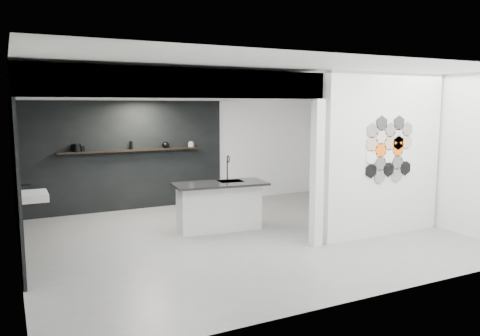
% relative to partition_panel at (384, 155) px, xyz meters
% --- Properties ---
extents(floor, '(7.00, 6.00, 0.01)m').
position_rel_partition_panel_xyz_m(floor, '(-2.23, 1.00, -1.40)').
color(floor, slate).
extents(partition_panel, '(2.45, 0.15, 2.80)m').
position_rel_partition_panel_xyz_m(partition_panel, '(0.00, 0.00, 0.00)').
color(partition_panel, silver).
rests_on(partition_panel, floor).
extents(bay_clad_back, '(4.40, 0.04, 2.35)m').
position_rel_partition_panel_xyz_m(bay_clad_back, '(-3.52, 3.97, -0.22)').
color(bay_clad_back, black).
rests_on(bay_clad_back, floor).
extents(bay_clad_left, '(0.04, 4.00, 2.35)m').
position_rel_partition_panel_xyz_m(bay_clad_left, '(-5.70, 2.00, -0.22)').
color(bay_clad_left, black).
rests_on(bay_clad_left, floor).
extents(bulkhead, '(4.40, 4.00, 0.40)m').
position_rel_partition_panel_xyz_m(bulkhead, '(-3.52, 2.00, 1.15)').
color(bulkhead, silver).
rests_on(bulkhead, corner_column).
extents(corner_column, '(0.16, 0.16, 2.35)m').
position_rel_partition_panel_xyz_m(corner_column, '(-1.41, 0.00, -0.22)').
color(corner_column, silver).
rests_on(corner_column, floor).
extents(fascia_beam, '(4.40, 0.16, 0.40)m').
position_rel_partition_panel_xyz_m(fascia_beam, '(-3.52, 0.08, 1.15)').
color(fascia_beam, silver).
rests_on(fascia_beam, corner_column).
extents(wall_basin, '(0.40, 0.60, 0.12)m').
position_rel_partition_panel_xyz_m(wall_basin, '(-5.46, 1.80, -0.55)').
color(wall_basin, silver).
rests_on(wall_basin, bay_clad_left).
extents(display_shelf, '(3.00, 0.15, 0.04)m').
position_rel_partition_panel_xyz_m(display_shelf, '(-3.43, 3.87, -0.10)').
color(display_shelf, black).
rests_on(display_shelf, bay_clad_back).
extents(kitchen_island, '(1.73, 0.92, 1.34)m').
position_rel_partition_panel_xyz_m(kitchen_island, '(-2.42, 1.56, -0.95)').
color(kitchen_island, silver).
rests_on(kitchen_island, floor).
extents(stockpot, '(0.21, 0.21, 0.15)m').
position_rel_partition_panel_xyz_m(stockpot, '(-4.53, 3.87, -0.00)').
color(stockpot, black).
rests_on(stockpot, display_shelf).
extents(kettle, '(0.18, 0.18, 0.14)m').
position_rel_partition_panel_xyz_m(kettle, '(-2.67, 3.87, -0.01)').
color(kettle, black).
rests_on(kettle, display_shelf).
extents(glass_bowl, '(0.15, 0.15, 0.09)m').
position_rel_partition_panel_xyz_m(glass_bowl, '(-2.08, 3.87, -0.03)').
color(glass_bowl, gray).
rests_on(glass_bowl, display_shelf).
extents(glass_vase, '(0.10, 0.10, 0.12)m').
position_rel_partition_panel_xyz_m(glass_vase, '(-2.08, 3.87, -0.02)').
color(glass_vase, gray).
rests_on(glass_vase, display_shelf).
extents(bottle_dark, '(0.08, 0.08, 0.17)m').
position_rel_partition_panel_xyz_m(bottle_dark, '(-3.43, 3.87, 0.01)').
color(bottle_dark, black).
rests_on(bottle_dark, display_shelf).
extents(utensil_cup, '(0.10, 0.10, 0.10)m').
position_rel_partition_panel_xyz_m(utensil_cup, '(-4.42, 3.87, -0.03)').
color(utensil_cup, black).
rests_on(utensil_cup, display_shelf).
extents(hex_tile_cluster, '(1.04, 0.02, 1.16)m').
position_rel_partition_panel_xyz_m(hex_tile_cluster, '(0.03, -0.09, 0.10)').
color(hex_tile_cluster, black).
rests_on(hex_tile_cluster, partition_panel).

